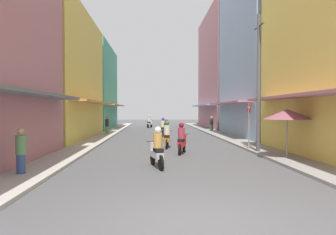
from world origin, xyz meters
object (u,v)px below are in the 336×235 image
object	(u,v)px
motorbike_green	(163,128)
motorbike_maroon	(166,131)
motorbike_white	(150,122)
motorbike_red	(182,140)
vendor_umbrella	(287,114)
pedestrian_midway	(107,126)
pedestrian_far	(212,124)
motorbike_silver	(157,149)
pedestrian_foreground	(21,153)
utility_pole	(258,83)
street_sign_no_entry	(249,119)
motorbike_orange	(167,136)

from	to	relation	value
motorbike_green	motorbike_maroon	bearing A→B (deg)	-89.38
motorbike_white	motorbike_red	xyz separation A→B (m)	(1.89, -23.02, 0.00)
motorbike_green	vendor_umbrella	world-z (taller)	vendor_umbrella
pedestrian_midway	vendor_umbrella	bearing A→B (deg)	-54.93
motorbike_white	pedestrian_far	bearing A→B (deg)	-47.32
motorbike_silver	motorbike_green	bearing A→B (deg)	87.10
motorbike_green	pedestrian_midway	size ratio (longest dim) A/B	1.08
motorbike_green	motorbike_red	size ratio (longest dim) A/B	1.02
motorbike_white	motorbike_silver	world-z (taller)	same
pedestrian_foreground	vendor_umbrella	bearing A→B (deg)	15.88
vendor_umbrella	utility_pole	bearing A→B (deg)	105.01
pedestrian_foreground	pedestrian_far	xyz separation A→B (m)	(10.35, 21.13, -0.02)
motorbike_green	pedestrian_foreground	size ratio (longest dim) A/B	1.12
motorbike_maroon	motorbike_silver	xyz separation A→B (m)	(-0.76, -9.74, 0.00)
motorbike_maroon	pedestrian_foreground	distance (m)	12.35
motorbike_silver	vendor_umbrella	bearing A→B (deg)	14.10
motorbike_red	vendor_umbrella	xyz separation A→B (m)	(4.40, -2.25, 1.31)
motorbike_maroon	pedestrian_foreground	world-z (taller)	pedestrian_foreground
motorbike_silver	pedestrian_far	xyz separation A→B (m)	(5.90, 19.67, 0.08)
pedestrian_far	vendor_umbrella	xyz separation A→B (m)	(-0.19, -18.24, 1.23)
motorbike_silver	pedestrian_far	world-z (taller)	motorbike_silver
motorbike_silver	vendor_umbrella	size ratio (longest dim) A/B	0.79
pedestrian_far	motorbike_white	bearing A→B (deg)	132.68
motorbike_white	street_sign_no_entry	xyz separation A→B (m)	(5.63, -22.01, 1.01)
motorbike_red	motorbike_maroon	bearing A→B (deg)	95.16
motorbike_silver	utility_pole	size ratio (longest dim) A/B	0.25
motorbike_maroon	motorbike_white	size ratio (longest dim) A/B	1.04
pedestrian_far	utility_pole	bearing A→B (deg)	-92.65
pedestrian_far	pedestrian_midway	bearing A→B (deg)	-157.80
motorbike_maroon	motorbike_red	size ratio (longest dim) A/B	1.02
motorbike_red	pedestrian_midway	world-z (taller)	pedestrian_midway
pedestrian_far	utility_pole	xyz separation A→B (m)	(-0.75, -16.16, 2.78)
motorbike_maroon	motorbike_green	xyz separation A→B (m)	(-0.05, 4.37, 0.00)
motorbike_green	motorbike_silver	size ratio (longest dim) A/B	1.02
motorbike_white	utility_pole	distance (m)	24.05
motorbike_orange	utility_pole	xyz separation A→B (m)	(4.47, -2.57, 2.86)
pedestrian_foreground	pedestrian_far	size ratio (longest dim) A/B	1.03
motorbike_green	motorbike_orange	xyz separation A→B (m)	(-0.03, -8.03, 0.00)
pedestrian_far	street_sign_no_entry	world-z (taller)	street_sign_no_entry
pedestrian_foreground	vendor_umbrella	size ratio (longest dim) A/B	0.72
motorbike_red	vendor_umbrella	distance (m)	5.11
motorbike_white	vendor_umbrella	xyz separation A→B (m)	(6.29, -25.27, 1.31)
pedestrian_midway	motorbike_red	bearing A→B (deg)	-65.09
motorbike_orange	pedestrian_foreground	xyz separation A→B (m)	(-5.13, -7.55, 0.10)
pedestrian_far	street_sign_no_entry	xyz separation A→B (m)	(-0.85, -14.99, 0.93)
motorbike_green	motorbike_orange	world-z (taller)	same
pedestrian_foreground	vendor_umbrella	xyz separation A→B (m)	(10.16, 2.89, 1.21)
motorbike_maroon	motorbike_orange	bearing A→B (deg)	-91.29
vendor_umbrella	motorbike_green	bearing A→B (deg)	111.49
utility_pole	pedestrian_midway	bearing A→B (deg)	127.84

